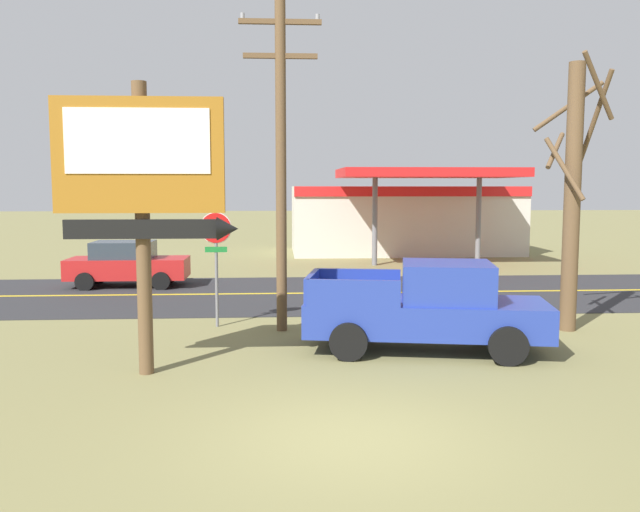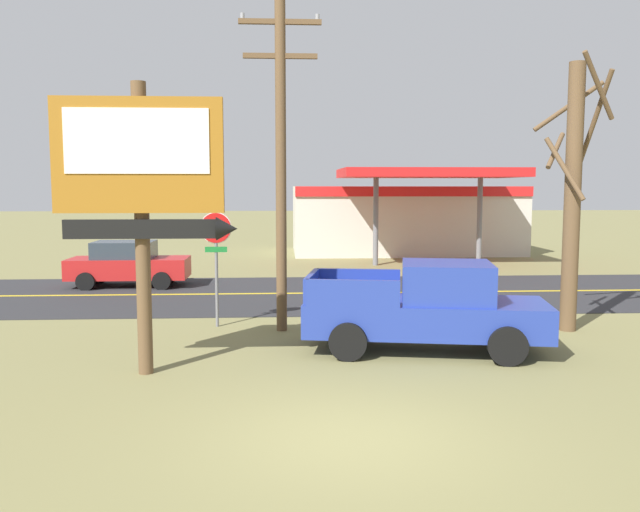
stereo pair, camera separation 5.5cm
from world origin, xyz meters
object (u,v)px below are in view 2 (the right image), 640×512
at_px(motel_sign, 143,181).
at_px(utility_pole, 281,157).
at_px(gas_station, 405,217).
at_px(stop_sign, 216,248).
at_px(pickup_blue_parked_on_lawn, 428,308).
at_px(bare_tree, 573,190).
at_px(car_red_mid_lane, 128,264).

xyz_separation_m(motel_sign, utility_pole, (2.56, 3.85, 0.62)).
height_order(utility_pole, gas_station, utility_pole).
relative_size(stop_sign, pickup_blue_parked_on_lawn, 0.54).
xyz_separation_m(stop_sign, pickup_blue_parked_on_lawn, (4.85, -2.86, -1.06)).
xyz_separation_m(stop_sign, bare_tree, (8.84, -0.96, 1.48)).
relative_size(utility_pole, bare_tree, 1.20).
relative_size(pickup_blue_parked_on_lawn, car_red_mid_lane, 1.30).
distance_m(stop_sign, pickup_blue_parked_on_lawn, 5.73).
bearing_deg(gas_station, motel_sign, -111.81).
distance_m(gas_station, car_red_mid_lane, 16.89).
xyz_separation_m(motel_sign, pickup_blue_parked_on_lawn, (5.75, 1.53, -2.73)).
height_order(motel_sign, bare_tree, bare_tree).
relative_size(motel_sign, pickup_blue_parked_on_lawn, 1.01).
distance_m(motel_sign, car_red_mid_lane, 12.25).
bearing_deg(gas_station, utility_pole, -109.15).
height_order(bare_tree, car_red_mid_lane, bare_tree).
relative_size(stop_sign, gas_station, 0.25).
xyz_separation_m(utility_pole, gas_station, (6.70, 19.30, -2.37)).
xyz_separation_m(gas_station, car_red_mid_lane, (-12.22, -11.61, -1.11)).
xyz_separation_m(motel_sign, stop_sign, (0.90, 4.40, -1.67)).
distance_m(bare_tree, pickup_blue_parked_on_lawn, 5.10).
distance_m(motel_sign, bare_tree, 10.33).
distance_m(gas_station, pickup_blue_parked_on_lawn, 21.92).
height_order(motel_sign, pickup_blue_parked_on_lawn, motel_sign).
bearing_deg(utility_pole, pickup_blue_parked_on_lawn, -36.02).
bearing_deg(car_red_mid_lane, utility_pole, -54.34).
distance_m(motel_sign, stop_sign, 4.79).
height_order(stop_sign, bare_tree, bare_tree).
height_order(utility_pole, car_red_mid_lane, utility_pole).
distance_m(bare_tree, car_red_mid_lane, 15.29).
height_order(motel_sign, utility_pole, utility_pole).
bearing_deg(car_red_mid_lane, gas_station, 43.55).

